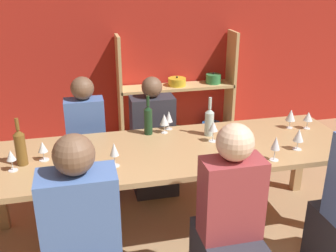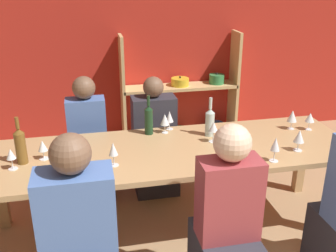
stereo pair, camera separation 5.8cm
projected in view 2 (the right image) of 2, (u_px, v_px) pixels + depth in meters
The scene contains 22 objects.
wall_back_red at pixel (148, 30), 4.64m from camera, with size 8.80×0.06×2.70m.
shelf_unit at pixel (181, 106), 4.88m from camera, with size 1.43×0.30×1.33m.
dining_table at pixel (171, 158), 3.02m from camera, with size 2.86×0.89×0.75m.
wine_bottle_green at pixel (149, 119), 3.22m from camera, with size 0.07×0.07×0.33m.
wine_bottle_dark at pixel (210, 121), 3.19m from camera, with size 0.07×0.07×0.32m.
wine_bottle_amber at pixel (20, 145), 2.72m from camera, with size 0.08×0.08×0.35m.
wine_glass_white_a at pixel (113, 150), 2.69m from camera, with size 0.06×0.06×0.17m.
wine_glass_white_b at pixel (292, 116), 3.32m from camera, with size 0.08×0.08×0.17m.
wine_glass_empty_a at pixel (214, 127), 3.07m from camera, with size 0.07×0.07×0.17m.
wine_glass_white_c at pixel (310, 118), 3.31m from camera, with size 0.08×0.08×0.15m.
wine_glass_empty_b at pixel (246, 137), 2.92m from camera, with size 0.07×0.07×0.17m.
wine_glass_red_a at pixel (43, 147), 2.80m from camera, with size 0.07×0.07×0.14m.
wine_glass_red_b at pixel (11, 155), 2.65m from camera, with size 0.06×0.06×0.15m.
wine_glass_empty_c at pixel (66, 140), 2.86m from camera, with size 0.07×0.07×0.17m.
wine_glass_empty_d at pixel (299, 137), 2.92m from camera, with size 0.08×0.08×0.17m.
wine_glass_white_d at pixel (165, 120), 3.24m from camera, with size 0.08×0.08×0.17m.
wine_glass_red_c at pixel (275, 145), 2.75m from camera, with size 0.07×0.07×0.18m.
wine_glass_red_d at pixel (169, 117), 3.32m from camera, with size 0.07×0.07×0.16m.
cell_phone at pixel (74, 140), 3.14m from camera, with size 0.15×0.16×0.01m.
person_far_a at pixel (154, 149), 3.79m from camera, with size 0.41×0.51×1.12m.
person_far_b at pixel (89, 153), 3.62m from camera, with size 0.34×0.43×1.17m.
person_near_c at pixel (226, 237), 2.46m from camera, with size 0.37×0.47×1.22m.
Camera 2 is at (-0.76, -0.85, 2.02)m, focal length 42.00 mm.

